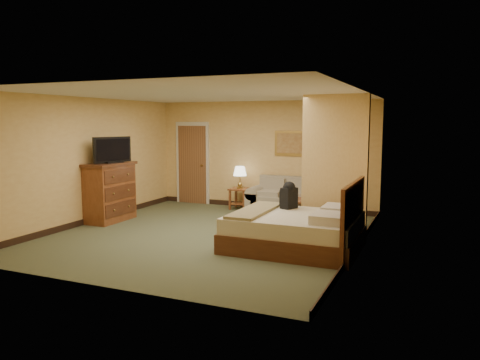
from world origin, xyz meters
The scene contains 17 objects.
floor centered at (0.00, 0.00, 0.00)m, with size 6.00×6.00×0.00m, color #4B5235.
ceiling centered at (0.00, 0.00, 2.60)m, with size 6.00×6.00×0.00m, color white.
back_wall centered at (0.00, 3.00, 1.30)m, with size 5.50×0.02×2.60m, color #E1B160.
left_wall centered at (-2.75, 0.00, 1.30)m, with size 0.02×6.00×2.60m, color #E1B160.
right_wall centered at (2.75, 0.00, 1.30)m, with size 0.02×6.00×2.60m, color #E1B160.
partition centered at (2.15, 0.93, 1.30)m, with size 1.20×0.15×2.60m, color #E1B160.
door centered at (-1.95, 2.96, 1.03)m, with size 0.94×0.16×2.10m.
baseboard centered at (0.00, 2.99, 0.06)m, with size 5.50×0.02×0.12m, color black.
loveseat centered at (0.67, 2.57, 0.27)m, with size 1.66×0.77×0.84m.
side_table centered at (-0.48, 2.65, 0.33)m, with size 0.46×0.46×0.51m.
table_lamp centered at (-0.48, 2.65, 0.91)m, with size 0.32×0.32×0.53m.
coffee_table centered at (1.18, 1.89, 0.33)m, with size 0.88×0.88×0.46m.
wall_picture centered at (0.67, 2.97, 1.60)m, with size 0.76×0.04×0.59m.
dresser centered at (-2.47, 0.29, 0.63)m, with size 0.61×1.17×1.25m.
tv centered at (-2.38, 0.29, 1.50)m, with size 0.32×0.87×0.54m.
bed centered at (1.82, -0.28, 0.32)m, with size 2.13×1.81×1.17m.
backpack centered at (1.50, 0.23, 0.83)m, with size 0.28×0.33×0.48m.
Camera 1 is at (3.91, -7.63, 2.10)m, focal length 35.00 mm.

